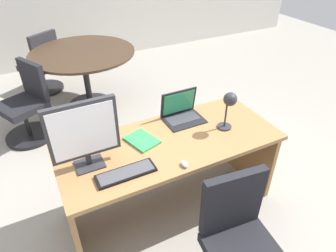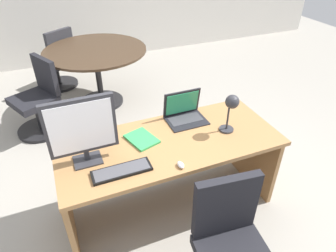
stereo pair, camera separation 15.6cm
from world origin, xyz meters
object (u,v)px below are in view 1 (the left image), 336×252
at_px(keyboard, 126,173).
at_px(meeting_table, 84,65).
at_px(desk_lamp, 229,104).
at_px(book, 142,140).
at_px(office_chair, 239,249).
at_px(desk, 167,158).
at_px(monitor, 84,132).
at_px(mouse, 184,164).
at_px(meeting_chair_near, 27,109).
at_px(meeting_chair_far, 43,69).
at_px(laptop, 181,110).

bearing_deg(keyboard, meeting_table, 83.37).
distance_m(keyboard, desk_lamp, 0.98).
distance_m(book, office_chair, 1.05).
bearing_deg(desk, monitor, -176.02).
height_order(monitor, desk_lamp, monitor).
xyz_separation_m(monitor, mouse, (0.60, -0.31, -0.27)).
height_order(keyboard, meeting_chair_near, meeting_chair_near).
bearing_deg(desk, mouse, -97.11).
height_order(desk, office_chair, office_chair).
height_order(monitor, meeting_chair_far, monitor).
bearing_deg(meeting_table, keyboard, -96.63).
bearing_deg(meeting_chair_far, desk, -77.15).
distance_m(desk_lamp, book, 0.75).
height_order(desk, keyboard, keyboard).
xyz_separation_m(laptop, meeting_chair_far, (-0.89, 2.61, -0.45)).
bearing_deg(desk, laptop, 41.70).
height_order(desk, book, book).
xyz_separation_m(desk_lamp, office_chair, (-0.40, -0.77, -0.63)).
xyz_separation_m(desk_lamp, meeting_table, (-0.67, 2.20, -0.38)).
distance_m(laptop, meeting_table, 1.92).
relative_size(mouse, meeting_chair_near, 0.08).
height_order(desk, mouse, mouse).
distance_m(desk, mouse, 0.43).
bearing_deg(office_chair, meeting_chair_far, 101.25).
relative_size(desk, laptop, 5.27).
distance_m(desk_lamp, meeting_table, 2.33).
xyz_separation_m(desk, office_chair, (0.09, -0.88, -0.17)).
relative_size(desk_lamp, office_chair, 0.38).
relative_size(book, meeting_chair_near, 0.33).
relative_size(keyboard, desk_lamp, 1.22).
height_order(desk, monitor, monitor).
bearing_deg(meeting_chair_far, meeting_chair_near, -106.16).
distance_m(desk, monitor, 0.82).
xyz_separation_m(desk, meeting_chair_far, (-0.65, 2.83, -0.17)).
xyz_separation_m(keyboard, book, (0.24, 0.30, -0.00)).
bearing_deg(monitor, mouse, -27.68).
relative_size(mouse, office_chair, 0.08).
height_order(desk, laptop, laptop).
bearing_deg(meeting_table, mouse, -86.97).
xyz_separation_m(laptop, keyboard, (-0.69, -0.47, -0.06)).
xyz_separation_m(desk, meeting_table, (-0.17, 2.08, 0.08)).
bearing_deg(meeting_chair_far, desk_lamp, -68.84).
distance_m(office_chair, meeting_chair_near, 2.78).
relative_size(desk, book, 5.93).
distance_m(desk, keyboard, 0.56).
xyz_separation_m(laptop, desk_lamp, (0.25, -0.33, 0.17)).
height_order(keyboard, desk_lamp, desk_lamp).
bearing_deg(mouse, keyboard, 165.08).
distance_m(laptop, office_chair, 1.20).
bearing_deg(monitor, book, 11.85).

